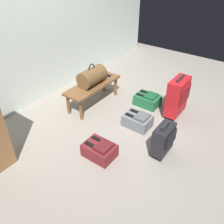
# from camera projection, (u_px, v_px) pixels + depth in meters

# --- Properties ---
(ground_plane) EXTENTS (6.60, 6.60, 0.00)m
(ground_plane) POSITION_uv_depth(u_px,v_px,m) (122.00, 127.00, 3.38)
(ground_plane) COLOR gray
(back_wall) EXTENTS (6.00, 0.10, 2.80)m
(back_wall) POSITION_uv_depth(u_px,v_px,m) (31.00, 9.00, 3.35)
(back_wall) COLOR silver
(back_wall) RESTS_ON ground
(bench) EXTENTS (1.00, 0.36, 0.36)m
(bench) POSITION_uv_depth(u_px,v_px,m) (93.00, 87.00, 3.73)
(bench) COLOR brown
(bench) RESTS_ON ground
(duffel_bag_brown) EXTENTS (0.44, 0.26, 0.34)m
(duffel_bag_brown) POSITION_uv_depth(u_px,v_px,m) (92.00, 76.00, 3.61)
(duffel_bag_brown) COLOR brown
(duffel_bag_brown) RESTS_ON bench
(cell_phone) EXTENTS (0.07, 0.14, 0.01)m
(cell_phone) POSITION_uv_depth(u_px,v_px,m) (107.00, 75.00, 3.94)
(cell_phone) COLOR black
(cell_phone) RESTS_ON bench
(suitcase_upright_red) EXTENTS (0.41, 0.22, 0.64)m
(suitcase_upright_red) POSITION_uv_depth(u_px,v_px,m) (178.00, 96.00, 3.45)
(suitcase_upright_red) COLOR red
(suitcase_upright_red) RESTS_ON ground
(suitcase_small_charcoal) EXTENTS (0.32, 0.18, 0.46)m
(suitcase_small_charcoal) POSITION_uv_depth(u_px,v_px,m) (164.00, 139.00, 2.81)
(suitcase_small_charcoal) COLOR black
(suitcase_small_charcoal) RESTS_ON ground
(backpack_maroon) EXTENTS (0.28, 0.38, 0.21)m
(backpack_maroon) POSITION_uv_depth(u_px,v_px,m) (100.00, 150.00, 2.87)
(backpack_maroon) COLOR maroon
(backpack_maroon) RESTS_ON ground
(backpack_grey) EXTENTS (0.28, 0.38, 0.21)m
(backpack_grey) POSITION_uv_depth(u_px,v_px,m) (138.00, 120.00, 3.36)
(backpack_grey) COLOR slate
(backpack_grey) RESTS_ON ground
(backpack_green) EXTENTS (0.28, 0.38, 0.21)m
(backpack_green) POSITION_uv_depth(u_px,v_px,m) (147.00, 100.00, 3.81)
(backpack_green) COLOR #1E6038
(backpack_green) RESTS_ON ground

